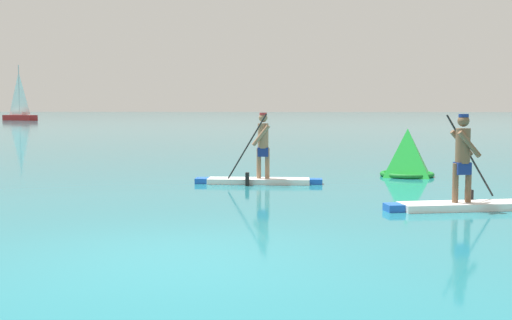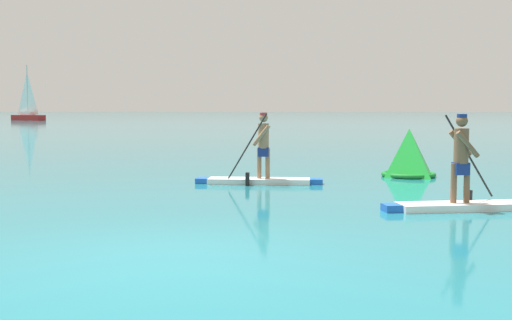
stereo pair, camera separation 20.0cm
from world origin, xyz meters
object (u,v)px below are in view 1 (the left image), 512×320
Objects in this scene: paddleboarder_mid_center at (259,169)px; sailboat_left_horizon at (20,113)px; paddleboarder_far_right at (464,190)px; race_marker_buoy at (407,155)px.

sailboat_left_horizon reaches higher than paddleboarder_mid_center.
paddleboarder_far_right is 84.16m from sailboat_left_horizon.
sailboat_left_horizon is at bearing -62.07° from paddleboarder_mid_center.
paddleboarder_far_right is at bearing -87.96° from race_marker_buoy.
paddleboarder_far_right is at bearing 137.06° from paddleboarder_mid_center.
paddleboarder_mid_center is at bearing -152.87° from race_marker_buoy.
paddleboarder_mid_center is 1.03× the size of paddleboarder_far_right.
sailboat_left_horizon is at bearing 121.78° from race_marker_buoy.
paddleboarder_mid_center is 5.43m from paddleboarder_far_right.
race_marker_buoy is 79.24m from sailboat_left_horizon.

